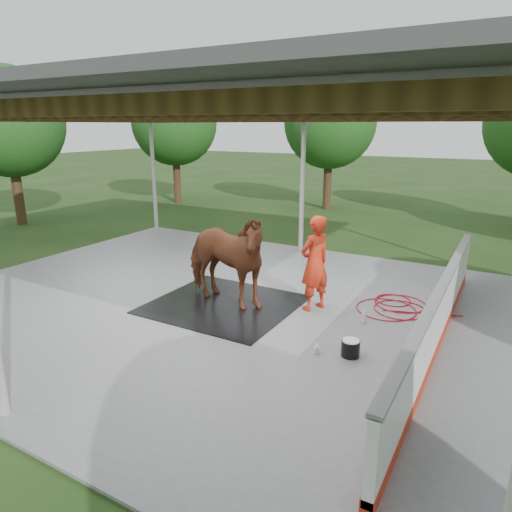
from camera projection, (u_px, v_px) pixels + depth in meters
The scene contains 12 objects.
ground at pixel (211, 301), 9.90m from camera, with size 100.00×100.00×0.00m, color #1E3814.
concrete_slab at pixel (211, 300), 9.90m from camera, with size 12.00×10.00×0.05m, color slate.
pavilion_structure at pixel (206, 110), 8.81m from camera, with size 12.60×10.60×4.05m.
dasher_board at pixel (438, 319), 7.56m from camera, with size 0.16×8.00×1.15m.
tree_belt at pixel (243, 120), 9.47m from camera, with size 28.00×28.00×5.80m.
rubber_mat at pixel (224, 304), 9.58m from camera, with size 2.88×2.70×0.02m, color black.
horse at pixel (223, 259), 9.30m from camera, with size 1.06×2.33×1.97m, color brown.
handler at pixel (315, 263), 9.11m from camera, with size 0.71×0.47×1.95m, color red.
wash_bucket at pixel (350, 348), 7.41m from camera, with size 0.30×0.30×0.28m.
soap_bottle_a at pixel (364, 316), 8.67m from camera, with size 0.10×0.10×0.27m, color silver.
soap_bottle_b at pixel (317, 349), 7.50m from camera, with size 0.08×0.08×0.18m, color #338CD8.
hose_coil at pixel (395, 307), 9.44m from camera, with size 2.02×1.59×0.02m.
Camera 1 is at (5.41, -7.56, 3.68)m, focal length 32.00 mm.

